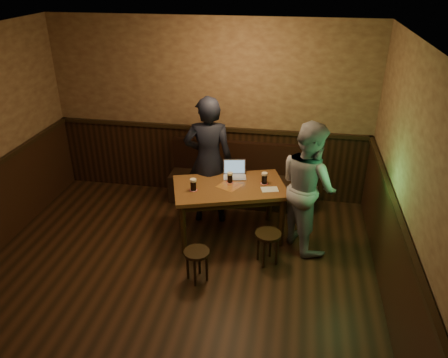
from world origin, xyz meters
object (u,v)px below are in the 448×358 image
person_grey (308,186)px  pint_right (264,178)px  stool_right (268,239)px  laptop (235,172)px  pub_table (229,193)px  pint_mid (230,177)px  stool_left (197,257)px  person_suit (208,161)px  pint_left (193,185)px  bench (239,183)px

person_grey → pint_right: bearing=43.2°
stool_right → laptop: (-0.55, 0.83, 0.49)m
pub_table → pint_mid: bearing=77.3°
stool_left → person_grey: bearing=38.7°
stool_right → pint_mid: pint_mid is taller
laptop → person_suit: size_ratio=0.19×
pub_table → stool_left: (-0.23, -1.01, -0.35)m
laptop → stool_left: bearing=-111.9°
pint_mid → pint_right: size_ratio=0.93×
stool_left → pint_right: bearing=59.7°
stool_right → pint_right: bearing=100.6°
pint_left → person_suit: size_ratio=0.09×
stool_right → person_grey: person_grey is taller
bench → laptop: 0.89m
stool_left → laptop: 1.44m
laptop → pub_table: bearing=-105.5°
pint_mid → person_grey: person_grey is taller
laptop → person_suit: 0.41m
pint_right → bench: bearing=117.5°
stool_right → pint_mid: bearing=133.2°
person_grey → pub_table: bearing=57.7°
pint_right → person_grey: (0.58, -0.15, 0.01)m
pint_left → person_grey: person_grey is taller
laptop → pint_right: bearing=-31.4°
bench → pint_right: size_ratio=13.61×
bench → pint_left: 1.42m
stool_left → pint_mid: bearing=78.9°
stool_right → pint_left: bearing=162.5°
stool_right → person_grey: bearing=49.1°
stool_left → pint_left: pint_left is taller
stool_left → bench: bearing=83.6°
person_grey → pint_left: bearing=65.5°
stool_left → person_grey: size_ratio=0.24×
stool_right → bench: bearing=110.5°
person_grey → laptop: bearing=40.7°
stool_right → person_grey: 0.87m
person_suit → bench: bearing=-129.5°
pint_left → person_grey: (1.48, 0.20, 0.01)m
bench → stool_left: bench is taller
pint_mid → person_suit: size_ratio=0.08×
pub_table → pint_left: size_ratio=10.03×
pint_mid → stool_right: bearing=-46.8°
stool_left → stool_right: stool_right is taller
bench → stool_left: size_ratio=5.25×
pint_left → pint_mid: bearing=34.7°
pint_left → laptop: 0.69m
stool_left → pint_mid: size_ratio=2.78×
person_grey → stool_right: bearing=106.9°
stool_right → pint_mid: (-0.59, 0.63, 0.51)m
bench → person_grey: size_ratio=1.25×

